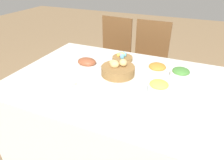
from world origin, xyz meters
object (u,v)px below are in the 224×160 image
object	(u,v)px
chair_far_center	(148,60)
green_salad_bowl	(181,73)
fork	(72,101)
spoon	(117,113)
chair_far_left	(112,55)
bread_basket	(118,69)
egg_basket	(122,57)
dinner_plate	(91,106)
carrot_bowl	(157,69)
pineapple_bowl	(159,87)
knife	(113,112)
butter_dish	(68,84)
ham_platter	(87,62)
drinking_cup	(132,98)

from	to	relation	value
chair_far_center	green_salad_bowl	distance (m)	0.88
fork	spoon	xyz separation A→B (m)	(0.33, 0.00, 0.00)
chair_far_left	bread_basket	distance (m)	1.00
chair_far_left	egg_basket	distance (m)	0.73
chair_far_center	dinner_plate	bearing A→B (deg)	-91.52
carrot_bowl	fork	distance (m)	0.78
dinner_plate	fork	distance (m)	0.15
chair_far_left	pineapple_bowl	world-z (taller)	chair_far_left
chair_far_left	knife	bearing A→B (deg)	-61.35
chair_far_center	knife	xyz separation A→B (m)	(0.09, -1.35, 0.23)
knife	butter_dish	xyz separation A→B (m)	(-0.43, 0.16, 0.01)
dinner_plate	chair_far_center	bearing A→B (deg)	87.63
chair_far_left	egg_basket	xyz separation A→B (m)	(0.35, -0.58, 0.25)
ham_platter	carrot_bowl	xyz separation A→B (m)	(0.62, 0.10, 0.01)
egg_basket	spoon	world-z (taller)	egg_basket
chair_far_center	butter_dish	distance (m)	1.27
dinner_plate	butter_dish	xyz separation A→B (m)	(-0.28, 0.16, 0.01)
chair_far_center	egg_basket	xyz separation A→B (m)	(-0.13, -0.58, 0.25)
spoon	drinking_cup	bearing A→B (deg)	67.63
carrot_bowl	butter_dish	size ratio (longest dim) A/B	1.68
egg_basket	drinking_cup	size ratio (longest dim) A/B	2.64
ham_platter	knife	distance (m)	0.73
fork	butter_dish	distance (m)	0.21
fork	drinking_cup	xyz separation A→B (m)	(0.38, 0.15, 0.03)
chair_far_center	carrot_bowl	world-z (taller)	chair_far_center
green_salad_bowl	ham_platter	bearing A→B (deg)	-173.87
chair_far_left	green_salad_bowl	bearing A→B (deg)	-32.91
egg_basket	butter_dish	distance (m)	0.65
egg_basket	knife	world-z (taller)	egg_basket
chair_far_center	butter_dish	xyz separation A→B (m)	(-0.34, -1.20, 0.24)
knife	drinking_cup	bearing A→B (deg)	66.78
chair_far_left	green_salad_bowl	distance (m)	1.19
ham_platter	spoon	distance (m)	0.75
chair_far_left	dinner_plate	size ratio (longest dim) A/B	3.93
pineapple_bowl	carrot_bowl	distance (m)	0.31
green_salad_bowl	spoon	bearing A→B (deg)	-115.50
carrot_bowl	spoon	xyz separation A→B (m)	(-0.11, -0.64, -0.03)
dinner_plate	drinking_cup	bearing A→B (deg)	33.24
knife	carrot_bowl	bearing A→B (deg)	82.42
chair_far_center	ham_platter	size ratio (longest dim) A/B	3.62
bread_basket	ham_platter	world-z (taller)	bread_basket
chair_far_left	egg_basket	world-z (taller)	chair_far_left
dinner_plate	carrot_bowl	bearing A→B (deg)	65.98
bread_basket	pineapple_bowl	xyz separation A→B (m)	(0.37, -0.14, -0.00)
fork	chair_far_left	bearing A→B (deg)	105.95
pineapple_bowl	drinking_cup	world-z (taller)	pineapple_bowl
fork	drinking_cup	world-z (taller)	drinking_cup
chair_far_center	drinking_cup	distance (m)	1.24
drinking_cup	butter_dish	xyz separation A→B (m)	(-0.51, 0.01, -0.02)
green_salad_bowl	dinner_plate	bearing A→B (deg)	-127.31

